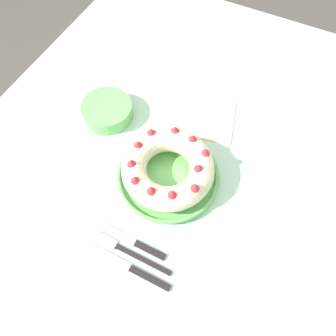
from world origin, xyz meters
TOP-DOWN VIEW (x-y plane):
  - ground_plane at (0.00, 0.00)m, footprint 8.00×8.00m
  - dining_table at (0.00, 0.00)m, footprint 1.60×1.24m
  - serving_dish at (-0.03, -0.01)m, footprint 0.29×0.29m
  - bundt_cake at (-0.03, -0.01)m, footprint 0.25×0.25m
  - fork at (-0.26, -0.01)m, footprint 0.02×0.22m
  - serving_knife at (-0.29, -0.04)m, footprint 0.02×0.24m
  - cake_knife at (-0.23, -0.02)m, footprint 0.02×0.19m
  - side_bowl at (0.09, 0.26)m, footprint 0.16×0.16m
  - napkin at (0.23, -0.05)m, footprint 0.20×0.16m

SIDE VIEW (x-z plane):
  - ground_plane at x=0.00m, z-range 0.00..0.00m
  - dining_table at x=0.00m, z-range 0.31..1.09m
  - napkin at x=0.23m, z-range 0.77..0.78m
  - serving_knife at x=-0.29m, z-range 0.77..0.78m
  - cake_knife at x=-0.23m, z-range 0.77..0.78m
  - fork at x=-0.26m, z-range 0.77..0.78m
  - serving_dish at x=-0.03m, z-range 0.78..0.80m
  - side_bowl at x=0.09m, z-range 0.77..0.82m
  - bundt_cake at x=-0.03m, z-range 0.79..0.88m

